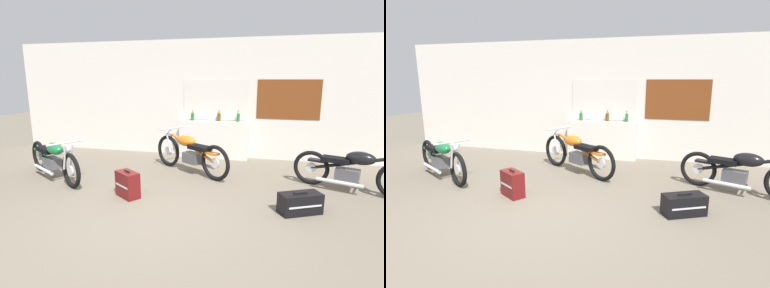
# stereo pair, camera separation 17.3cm
# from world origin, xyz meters

# --- Properties ---
(ground_plane) EXTENTS (24.00, 24.00, 0.00)m
(ground_plane) POSITION_xyz_m (0.00, 0.00, 0.00)
(ground_plane) COLOR #706656
(wall_back) EXTENTS (10.00, 0.07, 2.80)m
(wall_back) POSITION_xyz_m (0.02, 3.58, 1.40)
(wall_back) COLOR silver
(wall_back) RESTS_ON ground_plane
(sill_counter) EXTENTS (1.65, 0.28, 0.89)m
(sill_counter) POSITION_xyz_m (0.32, 3.40, 0.45)
(sill_counter) COLOR silver
(sill_counter) RESTS_ON ground_plane
(bottle_leftmost) EXTENTS (0.08, 0.08, 0.24)m
(bottle_leftmost) POSITION_xyz_m (-0.19, 3.39, 1.00)
(bottle_leftmost) COLOR #23662D
(bottle_leftmost) RESTS_ON sill_counter
(bottle_left_center) EXTENTS (0.08, 0.08, 0.25)m
(bottle_left_center) POSITION_xyz_m (0.44, 3.44, 1.00)
(bottle_left_center) COLOR #5B3814
(bottle_left_center) RESTS_ON sill_counter
(bottle_center) EXTENTS (0.07, 0.07, 0.26)m
(bottle_center) POSITION_xyz_m (0.90, 3.43, 1.01)
(bottle_center) COLOR #23662D
(bottle_center) RESTS_ON sill_counter
(motorcycle_orange) EXTENTS (1.77, 1.13, 0.87)m
(motorcycle_orange) POSITION_xyz_m (0.08, 2.09, 0.42)
(motorcycle_orange) COLOR black
(motorcycle_orange) RESTS_ON ground_plane
(motorcycle_black) EXTENTS (1.82, 0.88, 0.79)m
(motorcycle_black) POSITION_xyz_m (2.97, 1.70, 0.40)
(motorcycle_black) COLOR black
(motorcycle_black) RESTS_ON ground_plane
(motorcycle_green) EXTENTS (1.86, 1.14, 0.80)m
(motorcycle_green) POSITION_xyz_m (-2.36, 1.10, 0.40)
(motorcycle_green) COLOR black
(motorcycle_green) RESTS_ON ground_plane
(hard_case_darkred) EXTENTS (0.47, 0.42, 0.44)m
(hard_case_darkred) POSITION_xyz_m (-0.58, 0.59, 0.21)
(hard_case_darkred) COLOR maroon
(hard_case_darkred) RESTS_ON ground_plane
(hard_case_black) EXTENTS (0.64, 0.50, 0.32)m
(hard_case_black) POSITION_xyz_m (2.06, 0.62, 0.15)
(hard_case_black) COLOR black
(hard_case_black) RESTS_ON ground_plane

